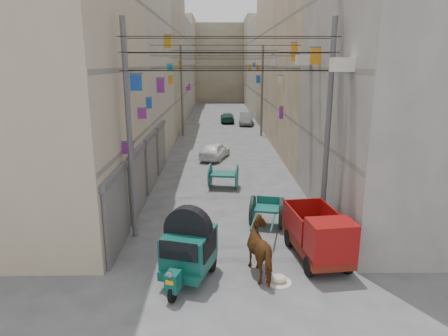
{
  "coord_description": "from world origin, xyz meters",
  "views": [
    {
      "loc": [
        -0.4,
        -8.3,
        6.44
      ],
      "look_at": [
        -0.17,
        6.5,
        2.55
      ],
      "focal_mm": 32.0,
      "sensor_mm": 36.0,
      "label": 1
    }
  ],
  "objects_px": {
    "distant_car_grey": "(246,119)",
    "feed_sack": "(279,279)",
    "tonga_cart": "(267,211)",
    "mini_truck": "(321,240)",
    "auto_rickshaw": "(189,247)",
    "distant_car_green": "(227,118)",
    "horse": "(264,249)",
    "distant_car_white": "(215,150)",
    "second_cart": "(223,175)"
  },
  "relations": [
    {
      "from": "horse",
      "to": "auto_rickshaw",
      "type": "bearing_deg",
      "value": -10.43
    },
    {
      "from": "second_cart",
      "to": "feed_sack",
      "type": "distance_m",
      "value": 9.65
    },
    {
      "from": "tonga_cart",
      "to": "horse",
      "type": "height_order",
      "value": "horse"
    },
    {
      "from": "horse",
      "to": "feed_sack",
      "type": "bearing_deg",
      "value": 113.34
    },
    {
      "from": "feed_sack",
      "to": "horse",
      "type": "relative_size",
      "value": 0.25
    },
    {
      "from": "tonga_cart",
      "to": "auto_rickshaw",
      "type": "bearing_deg",
      "value": -112.67
    },
    {
      "from": "distant_car_white",
      "to": "distant_car_grey",
      "type": "relative_size",
      "value": 0.87
    },
    {
      "from": "distant_car_white",
      "to": "distant_car_grey",
      "type": "height_order",
      "value": "distant_car_grey"
    },
    {
      "from": "horse",
      "to": "distant_car_white",
      "type": "relative_size",
      "value": 0.58
    },
    {
      "from": "auto_rickshaw",
      "to": "second_cart",
      "type": "xyz_separation_m",
      "value": [
        1.19,
        9.23,
        -0.35
      ]
    },
    {
      "from": "distant_car_green",
      "to": "second_cart",
      "type": "bearing_deg",
      "value": 87.45
    },
    {
      "from": "tonga_cart",
      "to": "distant_car_grey",
      "type": "bearing_deg",
      "value": 100.45
    },
    {
      "from": "second_cart",
      "to": "distant_car_white",
      "type": "relative_size",
      "value": 0.48
    },
    {
      "from": "auto_rickshaw",
      "to": "distant_car_green",
      "type": "bearing_deg",
      "value": 103.12
    },
    {
      "from": "distant_car_white",
      "to": "tonga_cart",
      "type": "bearing_deg",
      "value": 118.3
    },
    {
      "from": "tonga_cart",
      "to": "distant_car_white",
      "type": "relative_size",
      "value": 0.84
    },
    {
      "from": "auto_rickshaw",
      "to": "second_cart",
      "type": "relative_size",
      "value": 1.57
    },
    {
      "from": "second_cart",
      "to": "distant_car_grey",
      "type": "relative_size",
      "value": 0.42
    },
    {
      "from": "auto_rickshaw",
      "to": "horse",
      "type": "bearing_deg",
      "value": 21.93
    },
    {
      "from": "mini_truck",
      "to": "distant_car_grey",
      "type": "bearing_deg",
      "value": 83.26
    },
    {
      "from": "tonga_cart",
      "to": "distant_car_white",
      "type": "distance_m",
      "value": 12.17
    },
    {
      "from": "auto_rickshaw",
      "to": "horse",
      "type": "relative_size",
      "value": 1.31
    },
    {
      "from": "second_cart",
      "to": "distant_car_grey",
      "type": "height_order",
      "value": "second_cart"
    },
    {
      "from": "distant_car_green",
      "to": "auto_rickshaw",
      "type": "bearing_deg",
      "value": 85.95
    },
    {
      "from": "feed_sack",
      "to": "distant_car_white",
      "type": "bearing_deg",
      "value": 97.11
    },
    {
      "from": "auto_rickshaw",
      "to": "tonga_cart",
      "type": "bearing_deg",
      "value": 71.03
    },
    {
      "from": "distant_car_green",
      "to": "distant_car_grey",
      "type": "bearing_deg",
      "value": 139.58
    },
    {
      "from": "mini_truck",
      "to": "horse",
      "type": "distance_m",
      "value": 2.04
    },
    {
      "from": "mini_truck",
      "to": "tonga_cart",
      "type": "bearing_deg",
      "value": 106.38
    },
    {
      "from": "second_cart",
      "to": "distant_car_green",
      "type": "bearing_deg",
      "value": 96.44
    },
    {
      "from": "distant_car_white",
      "to": "distant_car_green",
      "type": "distance_m",
      "value": 17.8
    },
    {
      "from": "mini_truck",
      "to": "distant_car_green",
      "type": "distance_m",
      "value": 32.98
    },
    {
      "from": "mini_truck",
      "to": "second_cart",
      "type": "distance_m",
      "value": 8.93
    },
    {
      "from": "tonga_cart",
      "to": "second_cart",
      "type": "height_order",
      "value": "second_cart"
    },
    {
      "from": "distant_car_white",
      "to": "second_cart",
      "type": "bearing_deg",
      "value": 112.17
    },
    {
      "from": "mini_truck",
      "to": "distant_car_white",
      "type": "xyz_separation_m",
      "value": [
        -3.56,
        15.15,
        -0.27
      ]
    },
    {
      "from": "mini_truck",
      "to": "horse",
      "type": "bearing_deg",
      "value": -169.13
    },
    {
      "from": "auto_rickshaw",
      "to": "mini_truck",
      "type": "height_order",
      "value": "mini_truck"
    },
    {
      "from": "distant_car_white",
      "to": "distant_car_grey",
      "type": "bearing_deg",
      "value": -83.64
    },
    {
      "from": "distant_car_grey",
      "to": "tonga_cart",
      "type": "bearing_deg",
      "value": -86.9
    },
    {
      "from": "horse",
      "to": "mini_truck",
      "type": "bearing_deg",
      "value": -177.81
    },
    {
      "from": "auto_rickshaw",
      "to": "horse",
      "type": "distance_m",
      "value": 2.34
    },
    {
      "from": "auto_rickshaw",
      "to": "tonga_cart",
      "type": "height_order",
      "value": "auto_rickshaw"
    },
    {
      "from": "feed_sack",
      "to": "distant_car_grey",
      "type": "bearing_deg",
      "value": 87.73
    },
    {
      "from": "tonga_cart",
      "to": "feed_sack",
      "type": "bearing_deg",
      "value": -79.16
    },
    {
      "from": "distant_car_white",
      "to": "mini_truck",
      "type": "bearing_deg",
      "value": 121.24
    },
    {
      "from": "auto_rickshaw",
      "to": "distant_car_green",
      "type": "xyz_separation_m",
      "value": [
        1.98,
        33.76,
        -0.52
      ]
    },
    {
      "from": "tonga_cart",
      "to": "mini_truck",
      "type": "bearing_deg",
      "value": -53.64
    },
    {
      "from": "tonga_cart",
      "to": "feed_sack",
      "type": "relative_size",
      "value": 5.92
    },
    {
      "from": "distant_car_grey",
      "to": "feed_sack",
      "type": "bearing_deg",
      "value": -86.85
    }
  ]
}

